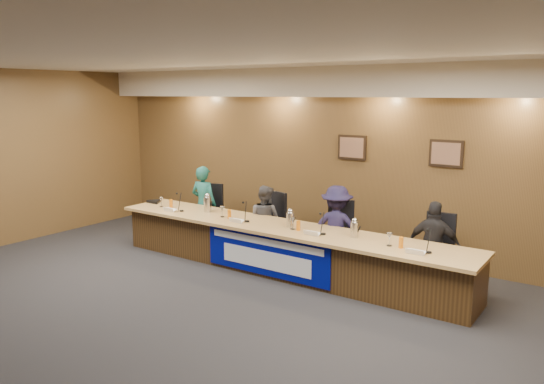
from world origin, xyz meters
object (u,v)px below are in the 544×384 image
(panelist_b, at_px, (265,221))
(carafe_left, at_px, (208,204))
(banner, at_px, (266,255))
(carafe_mid, at_px, (290,220))
(panelist_a, at_px, (204,205))
(panelist_d, at_px, (434,246))
(speakerphone, at_px, (155,202))
(panelist_c, at_px, (337,228))
(office_chair_b, at_px, (268,227))
(carafe_right, at_px, (354,230))
(office_chair_a, at_px, (208,216))
(dais_body, at_px, (281,250))
(office_chair_c, at_px, (339,239))
(office_chair_d, at_px, (436,256))

(panelist_b, height_order, carafe_left, panelist_b)
(banner, xyz_separation_m, carafe_mid, (0.17, 0.41, 0.48))
(panelist_a, xyz_separation_m, panelist_d, (4.32, 0.00, -0.08))
(carafe_left, xyz_separation_m, speakerphone, (-1.31, 0.00, -0.10))
(panelist_a, height_order, panelist_d, panelist_a)
(panelist_b, xyz_separation_m, panelist_c, (1.38, 0.00, 0.07))
(panelist_a, height_order, speakerphone, panelist_a)
(office_chair_b, xyz_separation_m, carafe_mid, (0.88, -0.66, 0.38))
(banner, xyz_separation_m, panelist_b, (-0.72, 0.97, 0.23))
(banner, relative_size, carafe_right, 9.78)
(office_chair_a, distance_m, office_chair_b, 1.39)
(dais_body, xyz_separation_m, panelist_b, (-0.72, 0.56, 0.26))
(panelist_a, relative_size, carafe_mid, 6.52)
(panelist_b, xyz_separation_m, office_chair_c, (1.38, 0.10, -0.13))
(banner, height_order, carafe_right, carafe_right)
(carafe_mid, bearing_deg, panelist_c, 48.51)
(dais_body, relative_size, office_chair_a, 12.50)
(office_chair_d, bearing_deg, panelist_d, -93.48)
(panelist_a, bearing_deg, office_chair_d, 175.94)
(office_chair_b, distance_m, office_chair_c, 1.38)
(dais_body, relative_size, panelist_a, 4.14)
(carafe_mid, bearing_deg, speakerphone, 178.81)
(office_chair_c, height_order, carafe_mid, carafe_mid)
(dais_body, xyz_separation_m, panelist_a, (-2.11, 0.56, 0.37))
(office_chair_d, bearing_deg, carafe_left, -174.40)
(office_chair_c, bearing_deg, carafe_mid, -148.74)
(panelist_d, height_order, carafe_left, panelist_d)
(panelist_c, bearing_deg, carafe_mid, 31.51)
(office_chair_d, xyz_separation_m, carafe_right, (-0.97, -0.65, 0.38))
(panelist_c, distance_m, carafe_left, 2.30)
(panelist_a, distance_m, carafe_mid, 2.35)
(banner, height_order, panelist_c, panelist_c)
(dais_body, distance_m, office_chair_a, 2.21)
(panelist_c, xyz_separation_m, panelist_d, (1.54, 0.00, -0.03))
(panelist_d, bearing_deg, office_chair_d, -95.81)
(panelist_c, height_order, speakerphone, panelist_c)
(office_chair_b, distance_m, carafe_mid, 1.17)
(speakerphone, bearing_deg, dais_body, -1.10)
(panelist_d, xyz_separation_m, office_chair_d, (0.00, 0.10, -0.17))
(panelist_d, relative_size, carafe_left, 5.01)
(dais_body, bearing_deg, office_chair_a, 162.70)
(panelist_b, height_order, carafe_mid, panelist_b)
(banner, distance_m, panelist_a, 2.35)
(panelist_a, relative_size, office_chair_a, 3.02)
(carafe_right, bearing_deg, office_chair_c, 131.37)
(office_chair_d, bearing_deg, panelist_a, 177.84)
(carafe_right, bearing_deg, panelist_a, 170.63)
(panelist_a, height_order, carafe_mid, panelist_a)
(panelist_a, relative_size, speakerphone, 4.53)
(office_chair_a, relative_size, office_chair_b, 1.00)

